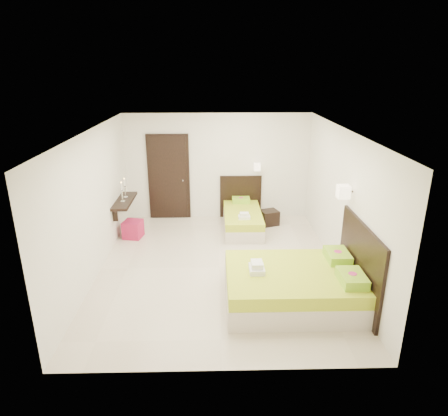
{
  "coord_description": "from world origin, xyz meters",
  "views": [
    {
      "loc": [
        -0.07,
        -6.82,
        3.65
      ],
      "look_at": [
        0.1,
        0.3,
        1.1
      ],
      "focal_mm": 32.0,
      "sensor_mm": 36.0,
      "label": 1
    }
  ],
  "objects_px": {
    "bed_single": "(242,218)",
    "nightstand": "(269,218)",
    "bed_double": "(298,284)",
    "ottoman": "(133,229)"
  },
  "relations": [
    {
      "from": "bed_single",
      "to": "nightstand",
      "type": "height_order",
      "value": "bed_single"
    },
    {
      "from": "bed_single",
      "to": "nightstand",
      "type": "distance_m",
      "value": 0.7
    },
    {
      "from": "nightstand",
      "to": "ottoman",
      "type": "bearing_deg",
      "value": 173.23
    },
    {
      "from": "nightstand",
      "to": "ottoman",
      "type": "height_order",
      "value": "ottoman"
    },
    {
      "from": "bed_double",
      "to": "ottoman",
      "type": "distance_m",
      "value": 4.15
    },
    {
      "from": "bed_double",
      "to": "ottoman",
      "type": "height_order",
      "value": "bed_double"
    },
    {
      "from": "bed_double",
      "to": "bed_single",
      "type": "bearing_deg",
      "value": 102.12
    },
    {
      "from": "bed_double",
      "to": "nightstand",
      "type": "distance_m",
      "value": 3.37
    },
    {
      "from": "nightstand",
      "to": "bed_single",
      "type": "bearing_deg",
      "value": 177.76
    },
    {
      "from": "bed_single",
      "to": "bed_double",
      "type": "bearing_deg",
      "value": -77.88
    }
  ]
}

